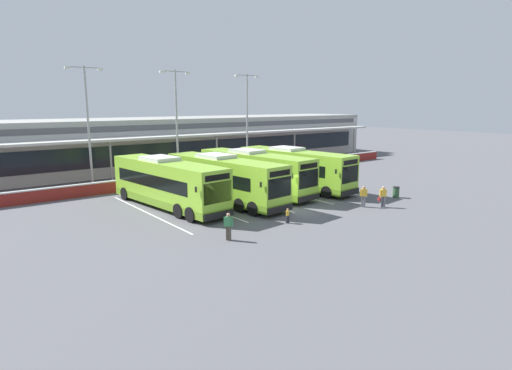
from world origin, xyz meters
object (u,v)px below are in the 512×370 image
Objects in this scene: lamp_post_west at (88,120)px; coach_bus_left_centre at (224,180)px; pedestrian_with_handbag at (383,196)px; litter_bin at (396,192)px; coach_bus_leftmost at (168,184)px; coach_bus_right_centre at (294,169)px; lamp_post_east at (247,117)px; coach_bus_centre at (255,173)px; pedestrian_in_dark_coat at (364,196)px; pedestrian_near_bin at (229,226)px; lamp_post_centre at (177,118)px; pedestrian_child at (288,215)px.

coach_bus_left_centre is at bearing -60.95° from lamp_post_west.
litter_bin is (3.74, 1.31, -0.39)m from pedestrian_with_handbag.
coach_bus_right_centre is at bearing -2.99° from coach_bus_leftmost.
coach_bus_right_centre is at bearing -103.78° from lamp_post_east.
coach_bus_leftmost is 16.28m from pedestrian_with_handbag.
coach_bus_centre is 1.12× the size of lamp_post_east.
pedestrian_in_dark_coat reaches higher than litter_bin.
pedestrian_near_bin is 25.72m from lamp_post_east.
lamp_post_centre is (1.83, 11.06, 4.50)m from coach_bus_left_centre.
coach_bus_leftmost is at bearing -121.82° from lamp_post_centre.
coach_bus_leftmost is at bearing 141.98° from pedestrian_in_dark_coat.
pedestrian_in_dark_coat is 20.46m from lamp_post_centre.
lamp_post_west is at bearing 125.44° from pedestrian_in_dark_coat.
coach_bus_left_centre is 1.00× the size of coach_bus_centre.
coach_bus_right_centre is at bearing 91.72° from pedestrian_with_handbag.
pedestrian_near_bin is 1.74× the size of litter_bin.
coach_bus_centre reaches higher than pedestrian_with_handbag.
pedestrian_near_bin is 21.09m from lamp_post_centre.
pedestrian_with_handbag is (8.51, -8.81, -0.93)m from coach_bus_left_centre.
coach_bus_centre is at bearing -124.02° from lamp_post_east.
coach_bus_left_centre is 16.31m from lamp_post_east.
coach_bus_centre is 11.03m from pedestrian_with_handbag.
pedestrian_in_dark_coat is 12.58m from pedestrian_near_bin.
coach_bus_right_centre is at bearing 116.32° from litter_bin.
lamp_post_west is at bearing 94.10° from pedestrian_near_bin.
coach_bus_centre reaches higher than pedestrian_near_bin.
coach_bus_centre is 1.00× the size of coach_bus_right_centre.
coach_bus_leftmost is 1.12× the size of lamp_post_east.
lamp_post_east reaches higher than pedestrian_in_dark_coat.
coach_bus_right_centre is (8.23, 0.62, 0.00)m from coach_bus_left_centre.
coach_bus_centre is 7.62× the size of pedestrian_in_dark_coat.
coach_bus_centre is at bearing -0.29° from coach_bus_leftmost.
pedestrian_with_handbag is (4.47, -10.04, -0.93)m from coach_bus_centre.
litter_bin is (1.40, -18.81, -5.82)m from lamp_post_east.
pedestrian_with_handbag is 1.74× the size of litter_bin.
coach_bus_leftmost is at bearing -77.57° from lamp_post_west.
pedestrian_child is at bearing -135.39° from coach_bus_right_centre.
coach_bus_leftmost is 1.00× the size of coach_bus_left_centre.
coach_bus_right_centre is 1.12× the size of lamp_post_east.
lamp_post_east is at bearing 1.59° from lamp_post_centre.
coach_bus_left_centre and coach_bus_right_centre have the same top height.
coach_bus_leftmost reaches higher than pedestrian_child.
coach_bus_left_centre is 12.29× the size of pedestrian_child.
coach_bus_right_centre is at bearing 84.69° from pedestrian_in_dark_coat.
lamp_post_east is at bearing 76.22° from coach_bus_right_centre.
coach_bus_centre is 1.12× the size of lamp_post_centre.
pedestrian_near_bin is at bearing -146.88° from coach_bus_right_centre.
pedestrian_in_dark_coat is 4.84m from litter_bin.
litter_bin is at bearing -63.68° from coach_bus_right_centre.
coach_bus_left_centre is at bearing -133.80° from lamp_post_east.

